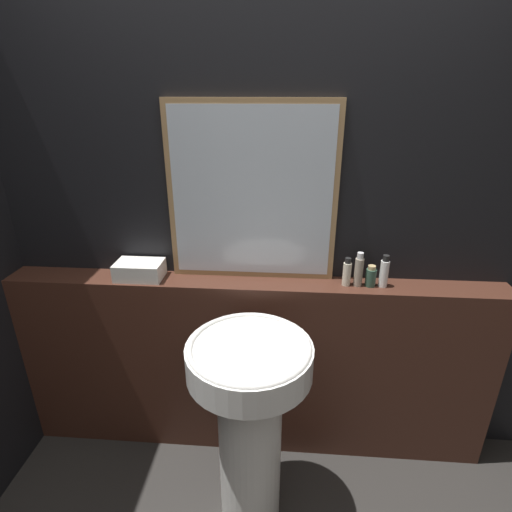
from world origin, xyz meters
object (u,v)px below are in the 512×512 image
towel_stack (140,270)px  lotion_bottle (371,277)px  conditioner_bottle (359,271)px  pedestal_sink (250,414)px  body_wash_bottle (384,272)px  mirror (252,194)px  shampoo_bottle (347,273)px

towel_stack → lotion_bottle: 1.09m
conditioner_bottle → lotion_bottle: size_ratio=1.61×
pedestal_sink → towel_stack: (-0.57, 0.42, 0.45)m
pedestal_sink → body_wash_bottle: 0.86m
mirror → lotion_bottle: bearing=-6.9°
pedestal_sink → shampoo_bottle: size_ratio=6.86×
lotion_bottle → mirror: bearing=173.1°
lotion_bottle → body_wash_bottle: body_wash_bottle is taller
mirror → body_wash_bottle: 0.70m
shampoo_bottle → body_wash_bottle: size_ratio=0.88×
towel_stack → body_wash_bottle: size_ratio=1.44×
towel_stack → conditioner_bottle: 1.03m
shampoo_bottle → conditioner_bottle: 0.05m
lotion_bottle → conditioner_bottle: bearing=180.0°
mirror → conditioner_bottle: size_ratio=4.95×
lotion_bottle → body_wash_bottle: size_ratio=0.66×
pedestal_sink → body_wash_bottle: body_wash_bottle is taller
shampoo_bottle → conditioner_bottle: bearing=0.0°
mirror → towel_stack: mirror is taller
towel_stack → body_wash_bottle: (1.15, 0.00, 0.03)m
towel_stack → mirror: bearing=7.1°
towel_stack → body_wash_bottle: body_wash_bottle is taller
conditioner_bottle → body_wash_bottle: conditioner_bottle is taller
towel_stack → shampoo_bottle: size_ratio=1.64×
mirror → shampoo_bottle: size_ratio=5.98×
towel_stack → conditioner_bottle: size_ratio=1.36×
mirror → shampoo_bottle: bearing=-8.6°
pedestal_sink → conditioner_bottle: conditioner_bottle is taller
shampoo_bottle → pedestal_sink: bearing=-134.5°
towel_stack → lotion_bottle: size_ratio=2.19×
lotion_bottle → body_wash_bottle: (0.06, 0.00, 0.02)m
pedestal_sink → lotion_bottle: lotion_bottle is taller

